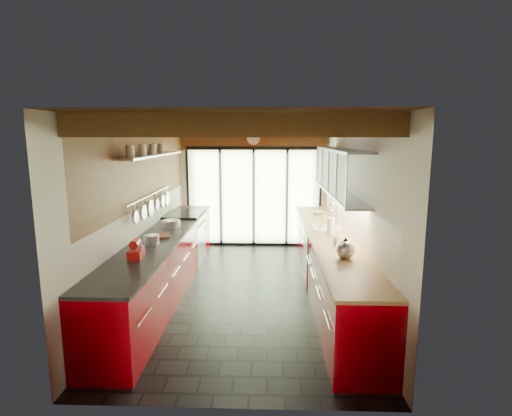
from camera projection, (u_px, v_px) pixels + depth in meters
The scene contains 18 objects.
ground at pixel (247, 291), 6.24m from camera, with size 5.50×5.50×0.00m, color black.
room_shell at pixel (246, 186), 5.95m from camera, with size 5.50×5.50×5.50m.
ceiling_beams at pixel (248, 131), 6.18m from camera, with size 3.14×5.06×4.90m.
glass_door at pixel (254, 171), 8.60m from camera, with size 2.95×0.10×2.90m.
left_counter at pixel (165, 262), 6.20m from camera, with size 0.68×5.00×0.92m.
range_stove at pixel (185, 238), 7.63m from camera, with size 0.66×0.90×0.97m.
right_counter at pixel (330, 264), 6.12m from camera, with size 0.68×5.00×0.92m.
sink_assembly at pixel (328, 226), 6.42m from camera, with size 0.45×0.52×0.43m.
upper_cabinets_right at pixel (340, 171), 6.17m from camera, with size 0.34×3.00×3.00m.
left_wall_fixtures at pixel (153, 174), 6.23m from camera, with size 0.28×2.60×0.96m.
stand_mixer at pixel (136, 251), 4.84m from camera, with size 0.17×0.28×0.24m.
pot_large at pixel (152, 240), 5.47m from camera, with size 0.21×0.21×0.13m, color silver.
pot_small at pixel (171, 223), 6.55m from camera, with size 0.29×0.29×0.11m, color silver.
cutting_board at pixel (160, 235), 5.91m from camera, with size 0.26×0.36×0.03m, color brown.
kettle at pixel (345, 249), 4.84m from camera, with size 0.25×0.30×0.27m.
paper_towel at pixel (331, 227), 5.98m from camera, with size 0.14×0.14×0.31m.
soap_bottle at pixel (337, 239), 5.42m from camera, with size 0.07×0.08×0.16m, color silver.
bowl at pixel (318, 213), 7.63m from camera, with size 0.21×0.21×0.05m, color silver.
Camera 1 is at (0.34, -5.91, 2.37)m, focal length 28.00 mm.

